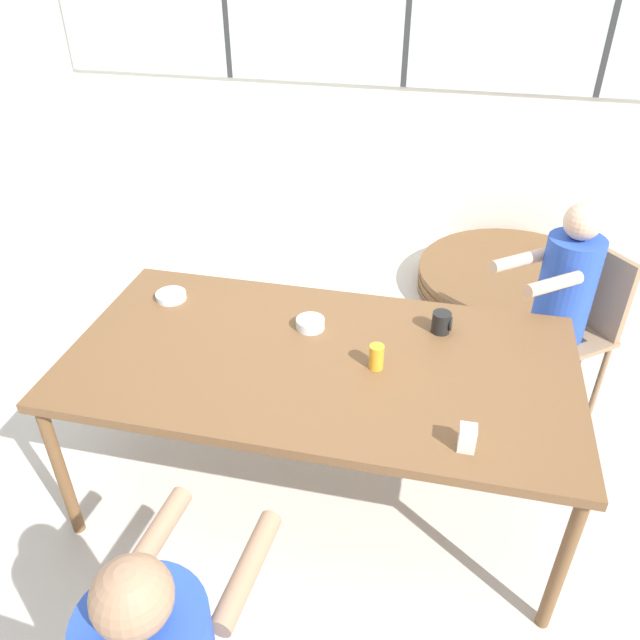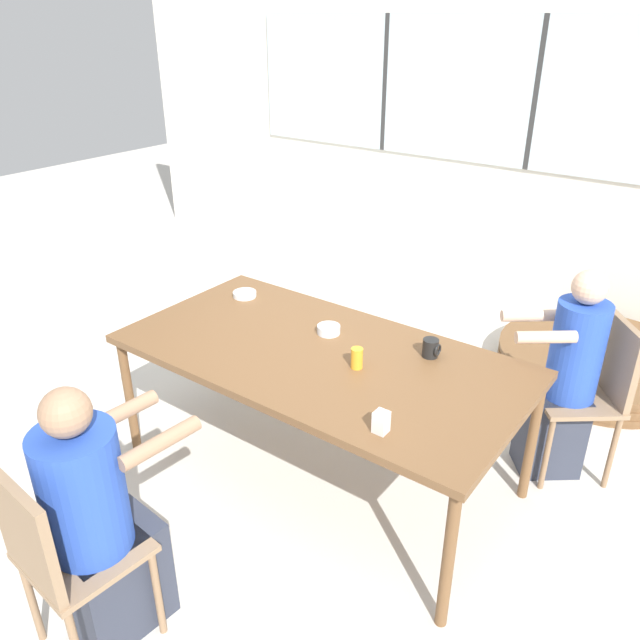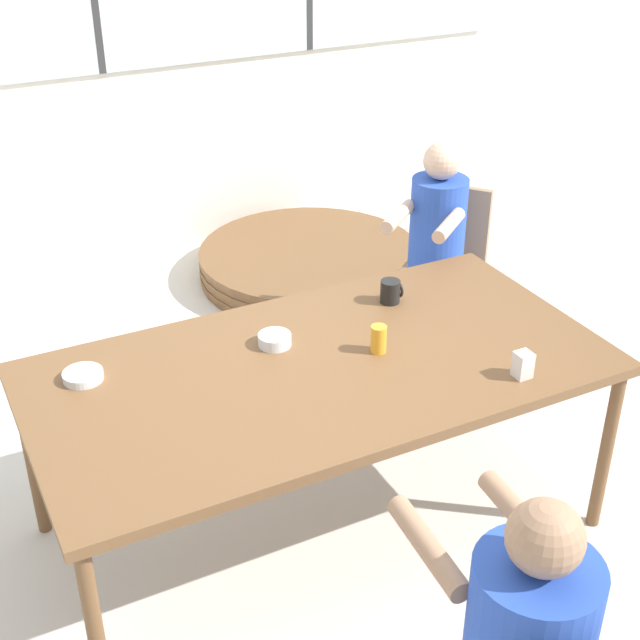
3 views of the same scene
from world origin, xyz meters
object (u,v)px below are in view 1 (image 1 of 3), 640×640
(chair_for_woman_green_shirt, at_px, (577,316))
(juice_glass, at_px, (376,357))
(bowl_white_shallow, at_px, (171,296))
(folded_table_stack, at_px, (515,282))
(milk_carton_small, at_px, (467,438))
(bowl_cereal, at_px, (310,324))
(coffee_mug, at_px, (442,322))
(person_woman_green_shirt, at_px, (553,324))

(chair_for_woman_green_shirt, relative_size, juice_glass, 8.66)
(bowl_white_shallow, relative_size, folded_table_stack, 0.10)
(juice_glass, bearing_deg, milk_carton_small, -45.74)
(milk_carton_small, bearing_deg, bowl_cereal, 139.39)
(chair_for_woman_green_shirt, distance_m, folded_table_stack, 1.19)
(bowl_white_shallow, bearing_deg, coffee_mug, 0.33)
(chair_for_woman_green_shirt, relative_size, coffee_mug, 9.60)
(bowl_white_shallow, bearing_deg, folded_table_stack, 44.79)
(folded_table_stack, bearing_deg, coffee_mug, -105.69)
(person_woman_green_shirt, relative_size, juice_glass, 11.34)
(coffee_mug, bearing_deg, juice_glass, -127.48)
(milk_carton_small, relative_size, bowl_cereal, 0.77)
(bowl_white_shallow, bearing_deg, bowl_cereal, -7.42)
(person_woman_green_shirt, xyz_separation_m, bowl_white_shallow, (-1.76, -0.50, 0.22))
(person_woman_green_shirt, xyz_separation_m, milk_carton_small, (-0.41, -1.16, 0.26))
(person_woman_green_shirt, xyz_separation_m, folded_table_stack, (-0.07, 1.18, -0.45))
(person_woman_green_shirt, distance_m, coffee_mug, 0.77)
(coffee_mug, relative_size, milk_carton_small, 0.99)
(bowl_cereal, bearing_deg, milk_carton_small, -40.61)
(folded_table_stack, bearing_deg, person_woman_green_shirt, -86.85)
(chair_for_woman_green_shirt, bearing_deg, milk_carton_small, 118.76)
(person_woman_green_shirt, bearing_deg, chair_for_woman_green_shirt, -90.00)
(juice_glass, bearing_deg, coffee_mug, 52.52)
(person_woman_green_shirt, distance_m, juice_glass, 1.13)
(coffee_mug, relative_size, folded_table_stack, 0.07)
(chair_for_woman_green_shirt, distance_m, coffee_mug, 0.92)
(milk_carton_small, xyz_separation_m, bowl_white_shallow, (-1.35, 0.66, -0.03))
(coffee_mug, bearing_deg, person_woman_green_shirt, 42.51)
(juice_glass, bearing_deg, person_woman_green_shirt, 45.96)
(person_woman_green_shirt, distance_m, bowl_cereal, 1.25)
(folded_table_stack, bearing_deg, bowl_cereal, -119.87)
(coffee_mug, distance_m, folded_table_stack, 1.87)
(coffee_mug, height_order, milk_carton_small, same)
(juice_glass, xyz_separation_m, milk_carton_small, (0.36, -0.37, -0.00))
(person_woman_green_shirt, height_order, bowl_cereal, person_woman_green_shirt)
(folded_table_stack, bearing_deg, milk_carton_small, -98.43)
(coffee_mug, bearing_deg, milk_carton_small, -79.57)
(person_woman_green_shirt, bearing_deg, coffee_mug, 94.43)
(milk_carton_small, height_order, bowl_white_shallow, milk_carton_small)
(chair_for_woman_green_shirt, bearing_deg, juice_glass, 96.88)
(bowl_white_shallow, distance_m, folded_table_stack, 2.48)
(chair_for_woman_green_shirt, height_order, coffee_mug, chair_for_woman_green_shirt)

